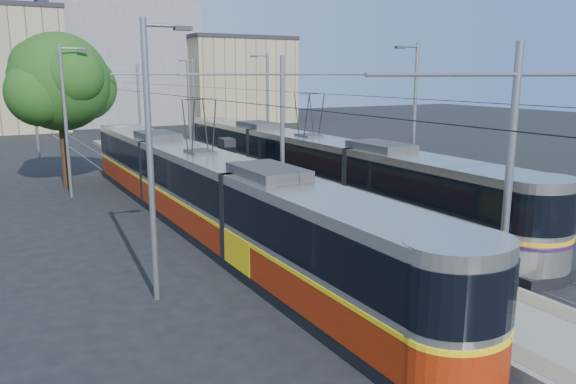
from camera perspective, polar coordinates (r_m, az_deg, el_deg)
ground at (r=18.99m, az=11.22°, el=-8.39°), size 160.00×160.00×0.00m
platform at (r=33.25m, az=-8.01°, el=0.76°), size 4.00×50.00×0.30m
tactile_strip_left at (r=32.74m, az=-10.38°, el=0.78°), size 0.70×50.00×0.01m
tactile_strip_right at (r=33.76m, az=-5.73°, el=1.26°), size 0.70×50.00×0.01m
rails at (r=33.27m, az=-8.00°, el=0.53°), size 8.71×70.00×0.03m
track_arrow at (r=14.75m, az=7.94°, el=-14.40°), size 1.20×5.00×0.01m
tram_left at (r=23.94m, az=-8.78°, el=0.19°), size 2.43×30.90×5.50m
tram_right at (r=29.81m, az=2.11°, el=2.92°), size 2.43×30.06×5.50m
catenary at (r=30.06m, az=-6.26°, el=8.05°), size 9.20×70.00×7.00m
street_lamps at (r=36.47m, az=-10.50°, el=8.05°), size 15.18×38.22×8.00m
shelter at (r=32.47m, az=-6.19°, el=3.27°), size 0.82×1.24×2.62m
tree at (r=34.94m, az=-21.63°, el=10.19°), size 6.07×5.61×8.82m
building_centre at (r=79.48m, az=-16.72°, el=12.61°), size 18.36×14.28×16.27m
building_right at (r=78.18m, az=-5.36°, el=11.28°), size 14.28×10.20×11.39m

